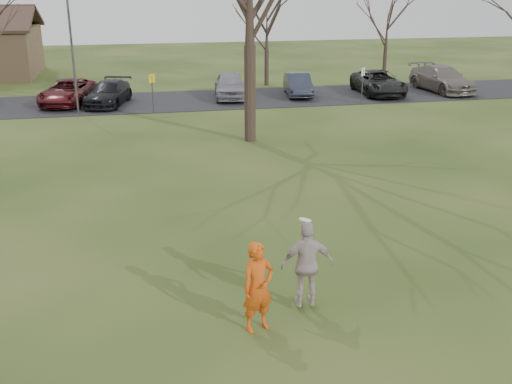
{
  "coord_description": "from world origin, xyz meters",
  "views": [
    {
      "loc": [
        -3.05,
        -10.77,
        6.86
      ],
      "look_at": [
        0.0,
        4.0,
        1.5
      ],
      "focal_mm": 42.08,
      "sensor_mm": 36.0,
      "label": 1
    }
  ],
  "objects_px": {
    "car_2": "(68,92)",
    "car_6": "(378,82)",
    "player_defender": "(258,287)",
    "car_7": "(442,79)",
    "catching_play": "(307,264)",
    "car_3": "(108,93)",
    "car_5": "(298,85)",
    "car_4": "(230,85)",
    "lamp_post": "(71,38)"
  },
  "relations": [
    {
      "from": "catching_play",
      "to": "lamp_post",
      "type": "xyz_separation_m",
      "value": [
        -6.37,
        22.14,
        2.88
      ]
    },
    {
      "from": "lamp_post",
      "to": "car_5",
      "type": "bearing_deg",
      "value": 11.32
    },
    {
      "from": "car_4",
      "to": "car_6",
      "type": "height_order",
      "value": "car_4"
    },
    {
      "from": "lamp_post",
      "to": "car_3",
      "type": "bearing_deg",
      "value": 51.98
    },
    {
      "from": "car_6",
      "to": "car_5",
      "type": "bearing_deg",
      "value": 178.11
    },
    {
      "from": "player_defender",
      "to": "car_3",
      "type": "distance_m",
      "value": 24.99
    },
    {
      "from": "car_2",
      "to": "car_7",
      "type": "relative_size",
      "value": 0.93
    },
    {
      "from": "car_3",
      "to": "car_7",
      "type": "xyz_separation_m",
      "value": [
        20.93,
        0.23,
        0.12
      ]
    },
    {
      "from": "car_2",
      "to": "car_6",
      "type": "height_order",
      "value": "car_6"
    },
    {
      "from": "car_3",
      "to": "car_4",
      "type": "bearing_deg",
      "value": 20.28
    },
    {
      "from": "player_defender",
      "to": "car_6",
      "type": "distance_m",
      "value": 27.98
    },
    {
      "from": "car_4",
      "to": "car_6",
      "type": "distance_m",
      "value": 9.36
    },
    {
      "from": "player_defender",
      "to": "car_2",
      "type": "relative_size",
      "value": 0.38
    },
    {
      "from": "player_defender",
      "to": "catching_play",
      "type": "height_order",
      "value": "catching_play"
    },
    {
      "from": "car_3",
      "to": "lamp_post",
      "type": "bearing_deg",
      "value": -113.01
    },
    {
      "from": "car_3",
      "to": "car_5",
      "type": "height_order",
      "value": "car_5"
    },
    {
      "from": "player_defender",
      "to": "car_7",
      "type": "xyz_separation_m",
      "value": [
        17.34,
        24.95,
        -0.14
      ]
    },
    {
      "from": "car_4",
      "to": "lamp_post",
      "type": "distance_m",
      "value": 9.69
    },
    {
      "from": "car_4",
      "to": "catching_play",
      "type": "bearing_deg",
      "value": -88.8
    },
    {
      "from": "player_defender",
      "to": "car_4",
      "type": "distance_m",
      "value": 25.64
    },
    {
      "from": "car_4",
      "to": "car_3",
      "type": "bearing_deg",
      "value": -168.04
    },
    {
      "from": "car_2",
      "to": "catching_play",
      "type": "bearing_deg",
      "value": -60.92
    },
    {
      "from": "car_4",
      "to": "lamp_post",
      "type": "relative_size",
      "value": 0.73
    },
    {
      "from": "car_4",
      "to": "car_7",
      "type": "xyz_separation_m",
      "value": [
        13.75,
        -0.43,
        0.02
      ]
    },
    {
      "from": "car_3",
      "to": "car_4",
      "type": "relative_size",
      "value": 1.01
    },
    {
      "from": "car_2",
      "to": "car_6",
      "type": "distance_m",
      "value": 18.83
    },
    {
      "from": "player_defender",
      "to": "car_2",
      "type": "height_order",
      "value": "player_defender"
    },
    {
      "from": "car_6",
      "to": "car_3",
      "type": "bearing_deg",
      "value": -176.0
    },
    {
      "from": "car_5",
      "to": "car_4",
      "type": "bearing_deg",
      "value": -173.36
    },
    {
      "from": "player_defender",
      "to": "catching_play",
      "type": "distance_m",
      "value": 1.33
    },
    {
      "from": "player_defender",
      "to": "car_6",
      "type": "bearing_deg",
      "value": 44.04
    },
    {
      "from": "car_2",
      "to": "car_7",
      "type": "distance_m",
      "value": 23.23
    },
    {
      "from": "car_5",
      "to": "car_6",
      "type": "distance_m",
      "value": 5.11
    },
    {
      "from": "car_6",
      "to": "car_2",
      "type": "bearing_deg",
      "value": -178.17
    },
    {
      "from": "car_5",
      "to": "car_6",
      "type": "bearing_deg",
      "value": 2.12
    },
    {
      "from": "player_defender",
      "to": "car_4",
      "type": "bearing_deg",
      "value": 63.52
    },
    {
      "from": "player_defender",
      "to": "car_7",
      "type": "distance_m",
      "value": 30.39
    },
    {
      "from": "car_6",
      "to": "lamp_post",
      "type": "bearing_deg",
      "value": -169.65
    },
    {
      "from": "car_2",
      "to": "car_7",
      "type": "height_order",
      "value": "car_7"
    },
    {
      "from": "car_5",
      "to": "car_7",
      "type": "bearing_deg",
      "value": 5.59
    },
    {
      "from": "car_4",
      "to": "car_6",
      "type": "xyz_separation_m",
      "value": [
        9.34,
        -0.58,
        -0.05
      ]
    },
    {
      "from": "car_2",
      "to": "car_4",
      "type": "relative_size",
      "value": 1.11
    },
    {
      "from": "car_3",
      "to": "car_7",
      "type": "relative_size",
      "value": 0.85
    },
    {
      "from": "car_3",
      "to": "car_4",
      "type": "height_order",
      "value": "car_4"
    },
    {
      "from": "player_defender",
      "to": "car_4",
      "type": "xyz_separation_m",
      "value": [
        3.59,
        25.39,
        -0.16
      ]
    },
    {
      "from": "player_defender",
      "to": "car_5",
      "type": "bearing_deg",
      "value": 54.34
    },
    {
      "from": "catching_play",
      "to": "car_2",
      "type": "bearing_deg",
      "value": 105.92
    },
    {
      "from": "car_2",
      "to": "lamp_post",
      "type": "bearing_deg",
      "value": -62.14
    },
    {
      "from": "car_3",
      "to": "car_6",
      "type": "height_order",
      "value": "car_6"
    },
    {
      "from": "car_3",
      "to": "car_6",
      "type": "distance_m",
      "value": 16.52
    }
  ]
}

